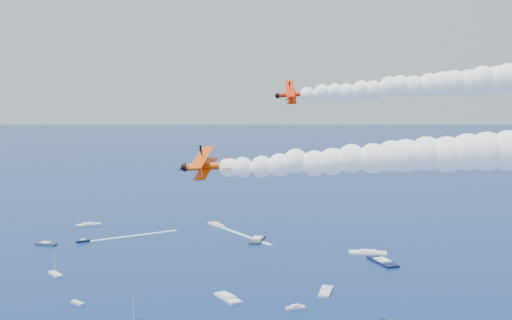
# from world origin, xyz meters

# --- Properties ---
(biplane_lead) EXTENTS (7.59, 9.24, 7.65)m
(biplane_lead) POSITION_xyz_m (2.70, 40.38, 60.93)
(biplane_lead) COLOR red
(biplane_trail) EXTENTS (8.79, 10.47, 7.96)m
(biplane_trail) POSITION_xyz_m (-8.31, 5.93, 50.93)
(biplane_trail) COLOR #E34604
(smoke_trail_lead) EXTENTS (58.94, 14.88, 10.87)m
(smoke_trail_lead) POSITION_xyz_m (31.62, 42.60, 63.13)
(smoke_trail_lead) COLOR white
(smoke_trail_trail) EXTENTS (58.98, 15.62, 10.87)m
(smoke_trail_trail) POSITION_xyz_m (20.59, 3.52, 53.13)
(smoke_trail_trail) COLOR white
(spectator_boats) EXTENTS (228.19, 176.14, 0.70)m
(spectator_boats) POSITION_xyz_m (-1.15, 113.49, 0.35)
(spectator_boats) COLOR black
(spectator_boats) RESTS_ON ground
(boat_wakes) EXTENTS (208.04, 140.02, 0.04)m
(boat_wakes) POSITION_xyz_m (6.69, 139.21, 0.03)
(boat_wakes) COLOR white
(boat_wakes) RESTS_ON ground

